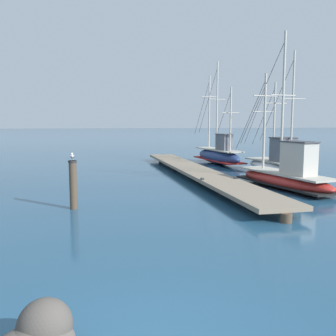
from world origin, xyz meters
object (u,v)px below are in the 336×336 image
object	(u,v)px
fishing_boat_2	(277,161)
mooring_piling	(73,184)
fishing_boat_0	(287,175)
fishing_boat_1	(219,154)
perched_seagull	(72,156)

from	to	relation	value
fishing_boat_2	mooring_piling	distance (m)	13.75
fishing_boat_0	fishing_boat_1	xyz separation A→B (m)	(0.49, 10.25, 0.09)
fishing_boat_2	mooring_piling	bearing A→B (deg)	-148.29
fishing_boat_1	fishing_boat_2	bearing A→B (deg)	-69.86
fishing_boat_1	mooring_piling	xyz separation A→B (m)	(-9.84, -12.28, 0.17)
fishing_boat_0	mooring_piling	world-z (taller)	fishing_boat_0
perched_seagull	fishing_boat_0	bearing A→B (deg)	12.30
fishing_boat_0	mooring_piling	xyz separation A→B (m)	(-9.35, -2.03, 0.26)
fishing_boat_0	perched_seagull	distance (m)	9.64
fishing_boat_1	mooring_piling	distance (m)	15.74
fishing_boat_2	fishing_boat_0	bearing A→B (deg)	-114.31
fishing_boat_2	mooring_piling	size ratio (longest dim) A/B	4.09
fishing_boat_2	mooring_piling	xyz separation A→B (m)	(-11.69, -7.22, 0.22)
fishing_boat_2	perched_seagull	distance (m)	13.80
fishing_boat_1	perched_seagull	bearing A→B (deg)	-128.69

